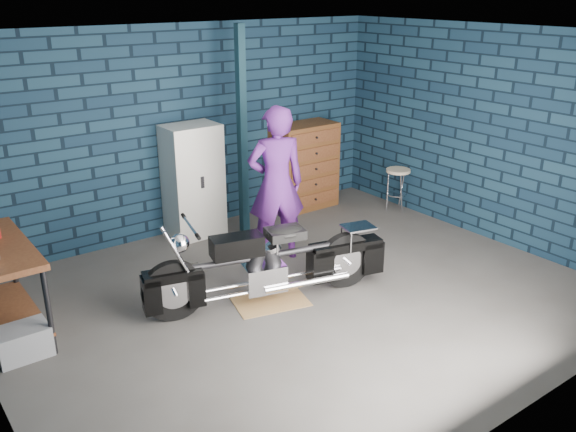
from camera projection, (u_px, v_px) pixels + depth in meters
name	position (u px, v px, depth m)	size (l,w,h in m)	color
ground	(300.00, 297.00, 6.51)	(6.00, 6.00, 0.00)	#4A4845
room_walls	(269.00, 112.00, 6.25)	(6.02, 5.01, 2.71)	#0F2233
support_post	(242.00, 133.00, 7.80)	(0.10, 0.10, 2.70)	#122D38
workbench	(1.00, 290.00, 5.69)	(0.60, 1.40, 0.91)	brown
drip_mat	(269.00, 300.00, 6.45)	(0.76, 0.57, 0.01)	olive
motorcycle	(269.00, 258.00, 6.28)	(2.24, 0.61, 0.99)	black
person	(276.00, 184.00, 7.17)	(0.68, 0.45, 1.87)	#59207B
storage_bin	(23.00, 342.00, 5.44)	(0.46, 0.32, 0.28)	gray
locker	(193.00, 181.00, 7.90)	(0.69, 0.50, 1.49)	silver
tool_chest	(305.00, 166.00, 8.96)	(0.95, 0.53, 1.26)	brown
shop_stool	(397.00, 190.00, 8.91)	(0.35, 0.35, 0.64)	#BCAD8E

